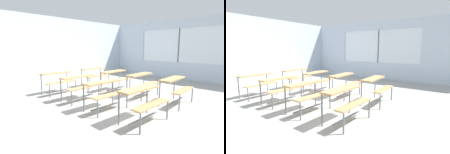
# 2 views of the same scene
# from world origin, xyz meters

# --- Properties ---
(ground) EXTENTS (10.00, 9.00, 0.05)m
(ground) POSITION_xyz_m (0.00, 0.00, -0.03)
(ground) COLOR #9E9E99
(wall_back) EXTENTS (10.00, 0.12, 3.00)m
(wall_back) POSITION_xyz_m (0.00, 4.50, 1.50)
(wall_back) COLOR silver
(wall_back) RESTS_ON ground
(wall_right) EXTENTS (0.12, 9.00, 3.00)m
(wall_right) POSITION_xyz_m (5.00, -0.13, 1.45)
(wall_right) COLOR silver
(wall_right) RESTS_ON ground
(desk_bench_r0c0) EXTENTS (1.12, 0.63, 0.74)m
(desk_bench_r0c0) POSITION_xyz_m (-0.75, -1.28, 0.56)
(desk_bench_r0c0) COLOR tan
(desk_bench_r0c0) RESTS_ON ground
(desk_bench_r0c1) EXTENTS (1.12, 0.64, 0.74)m
(desk_bench_r0c1) POSITION_xyz_m (0.91, -1.26, 0.56)
(desk_bench_r0c1) COLOR tan
(desk_bench_r0c1) RESTS_ON ground
(desk_bench_r1c0) EXTENTS (1.13, 0.64, 0.74)m
(desk_bench_r1c0) POSITION_xyz_m (-0.79, -0.15, 0.56)
(desk_bench_r1c0) COLOR tan
(desk_bench_r1c0) RESTS_ON ground
(desk_bench_r1c1) EXTENTS (1.12, 0.62, 0.74)m
(desk_bench_r1c1) POSITION_xyz_m (0.93, -0.10, 0.56)
(desk_bench_r1c1) COLOR tan
(desk_bench_r1c1) RESTS_ON ground
(desk_bench_r2c0) EXTENTS (1.10, 0.59, 0.74)m
(desk_bench_r2c0) POSITION_xyz_m (-0.75, 1.01, 0.56)
(desk_bench_r2c0) COLOR tan
(desk_bench_r2c0) RESTS_ON ground
(desk_bench_r2c1) EXTENTS (1.11, 0.61, 0.74)m
(desk_bench_r2c1) POSITION_xyz_m (0.86, 1.03, 0.56)
(desk_bench_r2c1) COLOR tan
(desk_bench_r2c1) RESTS_ON ground
(desk_bench_r3c0) EXTENTS (1.11, 0.61, 0.74)m
(desk_bench_r3c0) POSITION_xyz_m (-0.80, 2.20, 0.56)
(desk_bench_r3c0) COLOR tan
(desk_bench_r3c0) RESTS_ON ground
(desk_bench_r3c1) EXTENTS (1.12, 0.62, 0.74)m
(desk_bench_r3c1) POSITION_xyz_m (0.87, 2.22, 0.56)
(desk_bench_r3c1) COLOR tan
(desk_bench_r3c1) RESTS_ON ground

